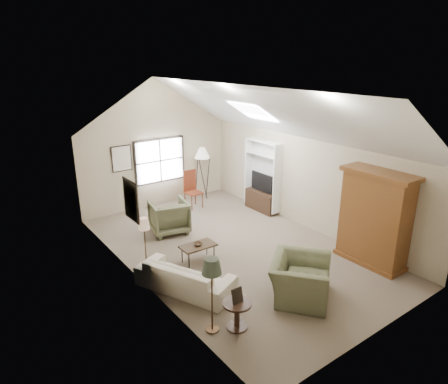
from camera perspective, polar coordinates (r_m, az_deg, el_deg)
room_shell at (r=9.09m, az=1.52°, el=10.17°), size 5.01×8.01×4.00m
window at (r=12.79m, az=-9.15°, el=4.46°), size 1.72×0.08×1.42m
skylight at (r=10.59m, az=4.15°, el=11.44°), size 0.80×1.20×0.52m
wall_art at (r=10.15m, az=-13.84°, el=1.98°), size 1.97×3.71×0.88m
armoire at (r=9.66m, az=20.74°, el=-3.54°), size 0.60×1.50×2.20m
tv_alcove at (r=12.21m, az=5.53°, el=2.46°), size 0.32×1.30×2.10m
media_console at (r=12.46m, az=5.34°, el=-1.30°), size 0.34×1.18×0.60m
tv_panel at (r=12.26m, az=5.43°, el=1.42°), size 0.05×0.90×0.55m
sofa at (r=8.39m, az=-5.58°, el=-11.91°), size 1.58×2.21×0.60m
armchair_near at (r=8.20m, az=10.82°, el=-12.07°), size 1.68×1.65×0.82m
armchair_far at (r=10.96m, az=-7.86°, el=-3.48°), size 1.15×1.17×0.89m
coffee_table at (r=9.46m, az=-3.71°, el=-8.71°), size 0.83×0.47×0.42m
bowl at (r=9.35m, az=-3.74°, el=-7.44°), size 0.20×0.20×0.05m
side_table at (r=7.35m, az=1.87°, el=-17.17°), size 0.68×0.68×0.52m
side_chair at (r=12.59m, az=-4.39°, el=0.36°), size 0.47×0.47×1.19m
tripod_lamp at (r=13.41m, az=-3.10°, el=2.83°), size 0.53×0.53×1.76m
dark_lamp at (r=7.03m, az=-1.72°, el=-14.48°), size 0.46×0.46×1.44m
tan_lamp at (r=9.05m, az=-11.20°, el=-7.29°), size 0.34×0.34×1.29m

